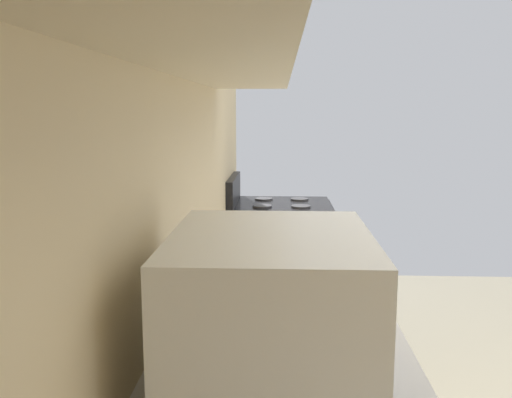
# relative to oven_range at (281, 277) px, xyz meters

# --- Properties ---
(wall_back) EXTENTS (4.04, 0.12, 2.57)m
(wall_back) POSITION_rel_oven_range_xyz_m (-1.55, 0.36, 0.82)
(wall_back) COLOR beige
(wall_back) RESTS_ON ground_plane
(oven_range) EXTENTS (0.59, 0.62, 1.07)m
(oven_range) POSITION_rel_oven_range_xyz_m (0.00, 0.00, 0.00)
(oven_range) COLOR black
(oven_range) RESTS_ON ground_plane
(microwave) EXTENTS (0.50, 0.41, 0.33)m
(microwave) POSITION_rel_oven_range_xyz_m (-2.18, 0.02, 0.59)
(microwave) COLOR white
(microwave) RESTS_ON counter_run
(bowl) EXTENTS (0.14, 0.14, 0.06)m
(bowl) POSITION_rel_oven_range_xyz_m (-0.55, -0.09, 0.46)
(bowl) COLOR silver
(bowl) RESTS_ON counter_run
(kettle) EXTENTS (0.20, 0.15, 0.18)m
(kettle) POSITION_rel_oven_range_xyz_m (-1.70, -0.09, 0.51)
(kettle) COLOR #B7BABF
(kettle) RESTS_ON counter_run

